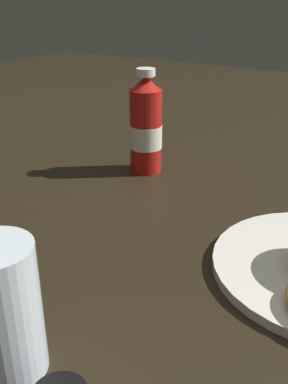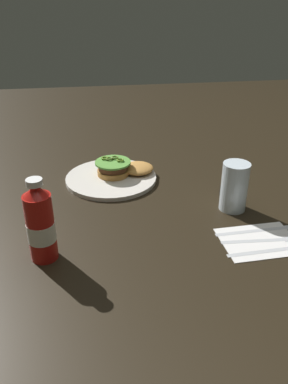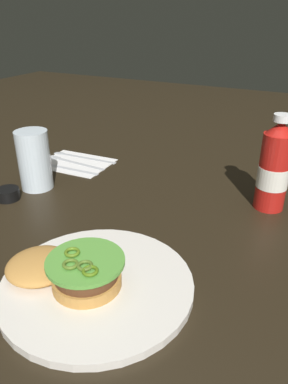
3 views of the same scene
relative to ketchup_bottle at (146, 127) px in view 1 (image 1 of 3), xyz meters
The scene contains 3 objects.
ground_plane 0.35m from the ketchup_bottle, 41.97° to the left, with size 3.00×3.00×0.00m, color black.
ketchup_bottle is the anchor object (origin of this frame).
water_glass 0.53m from the ketchup_bottle, 16.40° to the left, with size 0.07×0.07×0.14m, color silver.
Camera 1 is at (0.46, 0.20, 0.34)m, focal length 41.85 mm.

